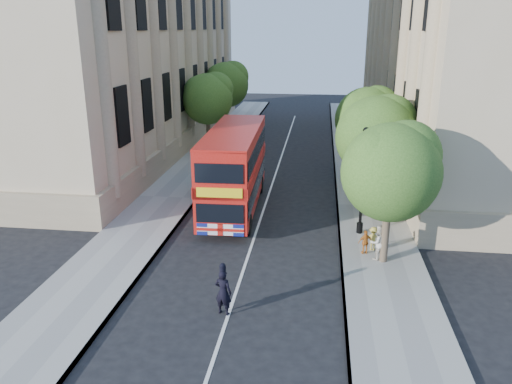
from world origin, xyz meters
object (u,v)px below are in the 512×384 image
(lamp_post, at_px, (363,185))
(double_decker_bus, at_px, (234,167))
(box_van, at_px, (225,164))
(police_constable, at_px, (223,292))
(woman_pedestrian, at_px, (378,242))

(lamp_post, height_order, double_decker_bus, lamp_post)
(box_van, bearing_deg, double_decker_bus, -72.45)
(police_constable, relative_size, woman_pedestrian, 1.10)
(lamp_post, relative_size, woman_pedestrian, 3.35)
(double_decker_bus, bearing_deg, lamp_post, -24.17)
(woman_pedestrian, bearing_deg, double_decker_bus, -62.55)
(lamp_post, relative_size, box_van, 0.97)
(police_constable, xyz_separation_m, woman_pedestrian, (5.73, 4.90, 0.04))
(woman_pedestrian, bearing_deg, lamp_post, -103.63)
(lamp_post, height_order, box_van, lamp_post)
(double_decker_bus, height_order, woman_pedestrian, double_decker_bus)
(double_decker_bus, xyz_separation_m, police_constable, (1.40, -10.47, -1.57))
(police_constable, bearing_deg, box_van, -64.15)
(lamp_post, xyz_separation_m, double_decker_bus, (-6.58, 2.72, -0.09))
(woman_pedestrian, bearing_deg, box_van, -73.22)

